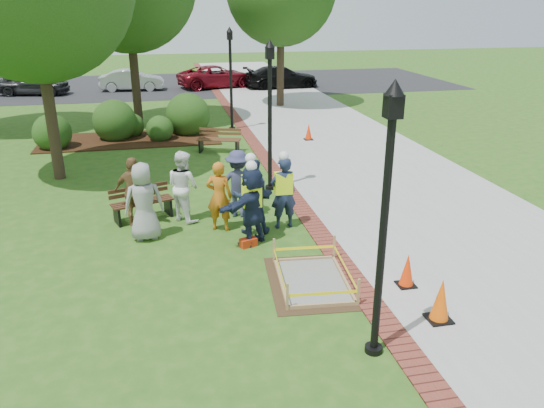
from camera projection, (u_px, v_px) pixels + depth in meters
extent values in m
plane|color=#285116|center=(260.00, 271.00, 10.90)|extent=(100.00, 100.00, 0.00)
cube|color=#9E9E99|center=(337.00, 142.00, 21.01)|extent=(6.00, 60.00, 0.02)
cube|color=maroon|center=(256.00, 146.00, 20.38)|extent=(0.50, 60.00, 0.03)
cube|color=#381E0F|center=(131.00, 140.00, 21.27)|extent=(7.00, 3.00, 0.05)
cube|color=black|center=(185.00, 85.00, 35.57)|extent=(36.00, 12.00, 0.01)
cube|color=#47331E|center=(312.00, 282.00, 10.48)|extent=(1.90, 2.44, 0.01)
cube|color=gray|center=(313.00, 281.00, 10.48)|extent=(1.35, 1.90, 0.04)
cube|color=tan|center=(313.00, 280.00, 10.47)|extent=(1.48, 2.03, 0.08)
cube|color=tan|center=(313.00, 270.00, 10.39)|extent=(1.52, 2.06, 0.55)
cube|color=yellow|center=(313.00, 269.00, 10.38)|extent=(1.46, 2.01, 0.06)
cube|color=#4B271A|center=(142.00, 202.00, 13.37)|extent=(1.59, 0.91, 0.04)
cube|color=#4B271A|center=(139.00, 190.00, 13.48)|extent=(1.47, 0.52, 0.25)
cube|color=black|center=(143.00, 211.00, 13.46)|extent=(1.48, 0.92, 0.45)
cube|color=brown|center=(219.00, 139.00, 19.39)|extent=(1.64, 0.94, 0.04)
cube|color=brown|center=(220.00, 131.00, 19.54)|extent=(1.50, 0.55, 0.25)
cube|color=black|center=(219.00, 146.00, 19.48)|extent=(1.52, 0.95, 0.46)
cube|color=black|center=(438.00, 319.00, 9.21)|extent=(0.41, 0.41, 0.05)
cone|color=#FF5C08|center=(441.00, 299.00, 9.07)|extent=(0.33, 0.33, 0.76)
cube|color=black|center=(406.00, 285.00, 10.33)|extent=(0.35, 0.35, 0.05)
cone|color=#FD3807|center=(407.00, 269.00, 10.21)|extent=(0.28, 0.28, 0.64)
cube|color=black|center=(308.00, 140.00, 21.27)|extent=(0.34, 0.34, 0.04)
cone|color=#FE3408|center=(309.00, 131.00, 21.15)|extent=(0.27, 0.27, 0.63)
cube|color=#BA2B0E|center=(248.00, 242.00, 12.00)|extent=(0.43, 0.32, 0.19)
cylinder|color=black|center=(382.00, 243.00, 7.73)|extent=(0.12, 0.12, 3.80)
cube|color=black|center=(393.00, 106.00, 7.02)|extent=(0.22, 0.22, 0.32)
cone|color=black|center=(395.00, 87.00, 6.93)|extent=(0.28, 0.28, 0.22)
cylinder|color=black|center=(374.00, 349.00, 8.39)|extent=(0.28, 0.28, 0.10)
cylinder|color=black|center=(270.00, 126.00, 15.04)|extent=(0.12, 0.12, 3.80)
cube|color=black|center=(270.00, 53.00, 14.32)|extent=(0.22, 0.22, 0.32)
cone|color=black|center=(270.00, 43.00, 14.24)|extent=(0.28, 0.28, 0.22)
cylinder|color=black|center=(270.00, 187.00, 15.70)|extent=(0.28, 0.28, 0.10)
cylinder|color=black|center=(231.00, 85.00, 22.35)|extent=(0.12, 0.12, 3.80)
cube|color=black|center=(230.00, 36.00, 21.63)|extent=(0.22, 0.22, 0.32)
cone|color=black|center=(229.00, 29.00, 21.54)|extent=(0.28, 0.28, 0.22)
cylinder|color=black|center=(232.00, 128.00, 23.01)|extent=(0.28, 0.28, 0.10)
cylinder|color=#3D2D1E|center=(49.00, 102.00, 15.83)|extent=(0.34, 0.34, 4.76)
cylinder|color=#3D2D1E|center=(134.00, 68.00, 23.17)|extent=(0.37, 0.37, 4.94)
cylinder|color=#3D2D1E|center=(280.00, 60.00, 27.51)|extent=(0.38, 0.38, 4.76)
sphere|color=#1E4212|center=(55.00, 149.00, 20.05)|extent=(1.42, 1.42, 1.42)
sphere|color=#1E4212|center=(117.00, 139.00, 21.41)|extent=(1.72, 1.72, 1.72)
sphere|color=#1E4212|center=(161.00, 140.00, 21.26)|extent=(1.07, 1.07, 1.07)
sphere|color=#1E4212|center=(189.00, 134.00, 22.30)|extent=(1.84, 1.84, 1.84)
sphere|color=#1E4212|center=(133.00, 136.00, 21.93)|extent=(1.02, 1.02, 1.02)
imported|color=gray|center=(144.00, 202.00, 12.10)|extent=(0.62, 0.42, 1.84)
imported|color=#C16316|center=(219.00, 196.00, 12.62)|extent=(0.64, 0.53, 1.72)
imported|color=white|center=(183.00, 186.00, 13.19)|extent=(0.65, 0.68, 1.80)
imported|color=brown|center=(135.00, 192.00, 12.88)|extent=(0.65, 0.53, 1.73)
imported|color=#33375A|center=(238.00, 184.00, 13.47)|extent=(0.64, 0.51, 1.74)
imported|color=#1C2C4A|center=(252.00, 206.00, 11.89)|extent=(0.69, 0.65, 1.81)
cube|color=#CBF814|center=(252.00, 195.00, 11.80)|extent=(0.42, 0.26, 0.52)
sphere|color=white|center=(251.00, 166.00, 11.56)|extent=(0.25, 0.25, 0.25)
imported|color=#1C314A|center=(283.00, 193.00, 12.75)|extent=(0.61, 0.43, 1.78)
cube|color=#CBF814|center=(283.00, 183.00, 12.66)|extent=(0.42, 0.26, 0.52)
sphere|color=white|center=(284.00, 156.00, 12.42)|extent=(0.25, 0.25, 0.25)
imported|color=#18193F|center=(251.00, 197.00, 12.46)|extent=(0.60, 0.41, 1.82)
cube|color=#CBF814|center=(251.00, 186.00, 12.37)|extent=(0.42, 0.26, 0.52)
sphere|color=white|center=(251.00, 158.00, 12.13)|extent=(0.25, 0.25, 0.25)
imported|color=#232426|center=(34.00, 95.00, 31.62)|extent=(2.99, 5.07, 1.55)
imported|color=#AAAAAF|center=(133.00, 91.00, 33.19)|extent=(2.13, 4.39, 1.39)
imported|color=maroon|center=(217.00, 87.00, 34.40)|extent=(3.11, 5.00, 1.51)
imported|color=black|center=(281.00, 88.00, 34.25)|extent=(2.33, 4.70, 1.49)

